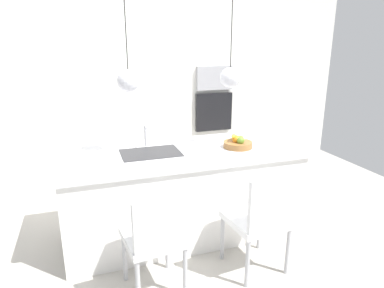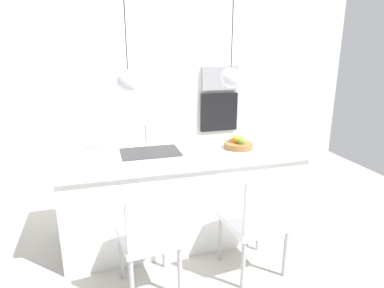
# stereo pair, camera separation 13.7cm
# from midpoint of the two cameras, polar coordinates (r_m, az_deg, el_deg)

# --- Properties ---
(floor) EXTENTS (6.60, 6.60, 0.00)m
(floor) POSITION_cam_midpoint_polar(r_m,az_deg,el_deg) (3.67, -0.44, -14.69)
(floor) COLOR #BCB7AD
(floor) RESTS_ON ground
(back_wall) EXTENTS (6.00, 0.10, 2.60)m
(back_wall) POSITION_cam_midpoint_polar(r_m,az_deg,el_deg) (4.78, -5.84, 9.26)
(back_wall) COLOR silver
(back_wall) RESTS_ON ground
(kitchen_island) EXTENTS (2.36, 0.92, 0.91)m
(kitchen_island) POSITION_cam_midpoint_polar(r_m,az_deg,el_deg) (3.45, -0.46, -8.17)
(kitchen_island) COLOR white
(kitchen_island) RESTS_ON ground
(sink_basin) EXTENTS (0.56, 0.40, 0.02)m
(sink_basin) POSITION_cam_midpoint_polar(r_m,az_deg,el_deg) (3.22, -5.88, -1.51)
(sink_basin) COLOR #2D2D30
(sink_basin) RESTS_ON kitchen_island
(faucet) EXTENTS (0.02, 0.17, 0.22)m
(faucet) POSITION_cam_midpoint_polar(r_m,az_deg,el_deg) (3.38, -6.60, 1.95)
(faucet) COLOR silver
(faucet) RESTS_ON kitchen_island
(fruit_bowl) EXTENTS (0.29, 0.29, 0.15)m
(fruit_bowl) POSITION_cam_midpoint_polar(r_m,az_deg,el_deg) (3.37, 9.04, 0.04)
(fruit_bowl) COLOR #9E6B38
(fruit_bowl) RESTS_ON kitchen_island
(microwave) EXTENTS (0.54, 0.08, 0.34)m
(microwave) POSITION_cam_midpoint_polar(r_m,az_deg,el_deg) (4.96, 5.52, 11.11)
(microwave) COLOR #9E9EA3
(microwave) RESTS_ON back_wall
(oven) EXTENTS (0.56, 0.08, 0.56)m
(oven) POSITION_cam_midpoint_polar(r_m,az_deg,el_deg) (5.03, 5.36, 5.44)
(oven) COLOR black
(oven) RESTS_ON back_wall
(chair_near) EXTENTS (0.48, 0.50, 0.88)m
(chair_near) POSITION_cam_midpoint_polar(r_m,az_deg,el_deg) (2.65, -5.59, -15.23)
(chair_near) COLOR silver
(chair_near) RESTS_ON ground
(chair_middle) EXTENTS (0.51, 0.51, 0.93)m
(chair_middle) POSITION_cam_midpoint_polar(r_m,az_deg,el_deg) (2.90, 12.50, -12.25)
(chair_middle) COLOR white
(chair_middle) RESTS_ON ground
(pendant_light_left) EXTENTS (0.20, 0.20, 0.80)m
(pendant_light_left) POSITION_cam_midpoint_polar(r_m,az_deg,el_deg) (3.05, -9.53, 10.60)
(pendant_light_left) COLOR silver
(pendant_light_right) EXTENTS (0.20, 0.20, 0.80)m
(pendant_light_right) POSITION_cam_midpoint_polar(r_m,az_deg,el_deg) (3.31, 7.83, 11.12)
(pendant_light_right) COLOR silver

